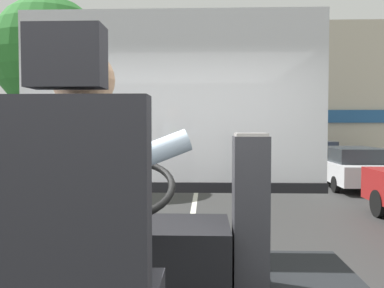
# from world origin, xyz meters

# --- Properties ---
(ground) EXTENTS (18.00, 44.00, 0.06)m
(ground) POSITION_xyz_m (0.00, 8.80, -0.02)
(ground) COLOR #313131
(driver_seat) EXTENTS (0.48, 0.48, 1.29)m
(driver_seat) POSITION_xyz_m (-0.13, -0.34, 1.38)
(driver_seat) COLOR black
(driver_seat) RESTS_ON bus_floor
(bus_driver) EXTENTS (0.71, 0.55, 0.83)m
(bus_driver) POSITION_xyz_m (-0.13, -0.23, 1.57)
(bus_driver) COLOR black
(bus_driver) RESTS_ON driver_seat
(steering_console) EXTENTS (1.10, 0.99, 0.83)m
(steering_console) POSITION_xyz_m (-0.13, 0.83, 1.06)
(steering_console) COLOR black
(steering_console) RESTS_ON bus_floor
(fare_box) EXTENTS (0.21, 0.24, 0.96)m
(fare_box) POSITION_xyz_m (0.55, 0.84, 1.31)
(fare_box) COLOR #333338
(fare_box) RESTS_ON bus_floor
(windshield_panel) EXTENTS (2.50, 0.08, 1.48)m
(windshield_panel) POSITION_xyz_m (0.00, 1.62, 1.88)
(windshield_panel) COLOR silver
(street_tree) EXTENTS (3.43, 3.43, 5.74)m
(street_tree) POSITION_xyz_m (-4.45, 10.33, 4.01)
(street_tree) COLOR #4C3828
(street_tree) RESTS_ON ground
(shop_building) EXTENTS (11.77, 4.52, 6.90)m
(shop_building) POSITION_xyz_m (4.17, 19.66, 3.45)
(shop_building) COLOR #BCB29E
(shop_building) RESTS_ON ground
(parked_car_white) EXTENTS (1.83, 4.24, 1.22)m
(parked_car_white) POSITION_xyz_m (4.78, 10.88, 0.63)
(parked_car_white) COLOR silver
(parked_car_white) RESTS_ON ground
(parked_car_blue) EXTENTS (1.83, 4.45, 1.26)m
(parked_car_blue) POSITION_xyz_m (4.76, 15.52, 0.65)
(parked_car_blue) COLOR navy
(parked_car_blue) RESTS_ON ground
(parked_car_charcoal) EXTENTS (1.92, 3.92, 1.26)m
(parked_car_charcoal) POSITION_xyz_m (4.78, 20.45, 0.65)
(parked_car_charcoal) COLOR #474C51
(parked_car_charcoal) RESTS_ON ground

